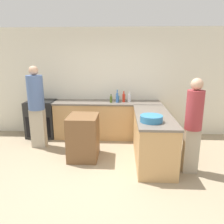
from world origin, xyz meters
name	(u,v)px	position (x,y,z in m)	size (l,w,h in m)	color
ground_plane	(100,178)	(0.00, 0.00, 0.00)	(14.00, 14.00, 0.00)	tan
wall_back	(108,83)	(0.00, 2.32, 1.35)	(8.00, 0.06, 2.70)	silver
counter_back	(108,119)	(0.00, 1.98, 0.46)	(2.63, 0.64, 0.91)	tan
counter_peninsula	(152,137)	(0.97, 0.79, 0.46)	(0.69, 1.81, 0.91)	tan
range_oven	(42,118)	(-1.68, 1.99, 0.46)	(0.72, 0.62, 0.93)	black
island_table	(83,137)	(-0.40, 0.78, 0.44)	(0.57, 0.68, 0.88)	brown
mixing_bowl	(151,119)	(0.87, 0.32, 0.97)	(0.39, 0.39, 0.11)	teal
dish_soap_bottle	(118,98)	(0.25, 2.01, 1.00)	(0.09, 0.09, 0.20)	#338CBF
hot_sauce_bottle	(124,98)	(0.40, 1.98, 1.02)	(0.07, 0.07, 0.27)	red
water_bottle_blue	(117,97)	(0.24, 1.91, 1.04)	(0.06, 0.06, 0.31)	#386BB7
vinegar_bottle_clear	(129,98)	(0.54, 2.03, 1.01)	(0.09, 0.09, 0.24)	silver
olive_oil_bottle	(111,99)	(0.10, 1.90, 1.00)	(0.06, 0.06, 0.20)	#475B1E
person_by_range	(36,104)	(-1.51, 1.29, 0.99)	(0.35, 0.35, 1.82)	#ADA38E
person_at_peninsula	(193,122)	(1.58, 0.30, 0.92)	(0.28, 0.28, 1.67)	#ADA38E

